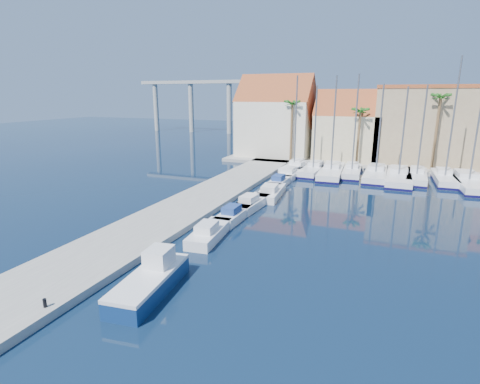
% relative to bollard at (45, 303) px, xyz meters
% --- Properties ---
extents(ground, '(260.00, 260.00, 0.00)m').
position_rel_bollard_xyz_m(ground, '(6.60, 3.46, -0.73)').
color(ground, black).
rests_on(ground, ground).
extents(quay_west, '(6.00, 77.00, 0.50)m').
position_rel_bollard_xyz_m(quay_west, '(-2.40, 16.96, -0.48)').
color(quay_west, gray).
rests_on(quay_west, ground).
extents(shore_north, '(54.00, 16.00, 0.50)m').
position_rel_bollard_xyz_m(shore_north, '(16.60, 51.46, -0.48)').
color(shore_north, gray).
rests_on(shore_north, ground).
extents(bollard, '(0.18, 0.18, 0.45)m').
position_rel_bollard_xyz_m(bollard, '(0.00, 0.00, 0.00)').
color(bollard, black).
rests_on(bollard, quay_west).
extents(fishing_boat, '(2.72, 6.34, 2.15)m').
position_rel_bollard_xyz_m(fishing_boat, '(3.44, 4.00, -0.01)').
color(fishing_boat, navy).
rests_on(fishing_boat, ground).
extents(motorboat_west_0, '(2.39, 5.87, 1.40)m').
position_rel_bollard_xyz_m(motorboat_west_0, '(2.89, 12.31, -0.22)').
color(motorboat_west_0, white).
rests_on(motorboat_west_0, ground).
extents(motorboat_west_1, '(1.75, 5.30, 1.40)m').
position_rel_bollard_xyz_m(motorboat_west_1, '(2.88, 17.11, -0.22)').
color(motorboat_west_1, white).
rests_on(motorboat_west_1, ground).
extents(motorboat_west_2, '(2.22, 5.90, 1.40)m').
position_rel_bollard_xyz_m(motorboat_west_2, '(3.07, 21.00, -0.22)').
color(motorboat_west_2, white).
rests_on(motorboat_west_2, ground).
extents(motorboat_west_3, '(2.70, 6.76, 1.40)m').
position_rel_bollard_xyz_m(motorboat_west_3, '(3.59, 25.65, -0.22)').
color(motorboat_west_3, white).
rests_on(motorboat_west_3, ground).
extents(motorboat_west_4, '(1.79, 5.37, 1.40)m').
position_rel_bollard_xyz_m(motorboat_west_4, '(3.05, 30.88, -0.22)').
color(motorboat_west_4, white).
rests_on(motorboat_west_4, ground).
extents(motorboat_west_5, '(2.22, 6.95, 1.40)m').
position_rel_bollard_xyz_m(motorboat_west_5, '(2.93, 36.11, -0.22)').
color(motorboat_west_5, white).
rests_on(motorboat_west_5, ground).
extents(motorboat_west_6, '(2.43, 6.12, 1.40)m').
position_rel_bollard_xyz_m(motorboat_west_6, '(3.19, 40.73, -0.22)').
color(motorboat_west_6, white).
rests_on(motorboat_west_6, ground).
extents(sailboat_0, '(2.85, 8.28, 13.14)m').
position_rel_bollard_xyz_m(sailboat_0, '(2.68, 40.19, -0.09)').
color(sailboat_0, white).
rests_on(sailboat_0, ground).
extents(sailboat_1, '(3.01, 9.17, 11.82)m').
position_rel_bollard_xyz_m(sailboat_1, '(5.52, 39.51, -0.13)').
color(sailboat_1, white).
rests_on(sailboat_1, ground).
extents(sailboat_2, '(3.49, 11.08, 13.01)m').
position_rel_bollard_xyz_m(sailboat_2, '(7.95, 39.12, -0.15)').
color(sailboat_2, white).
rests_on(sailboat_2, ground).
extents(sailboat_3, '(2.62, 8.51, 13.24)m').
position_rel_bollard_xyz_m(sailboat_3, '(10.53, 40.22, -0.10)').
color(sailboat_3, white).
rests_on(sailboat_3, ground).
extents(sailboat_4, '(2.91, 10.38, 11.94)m').
position_rel_bollard_xyz_m(sailboat_4, '(13.63, 39.65, -0.15)').
color(sailboat_4, white).
rests_on(sailboat_4, ground).
extents(sailboat_5, '(3.05, 11.43, 11.58)m').
position_rel_bollard_xyz_m(sailboat_5, '(16.37, 39.03, -0.17)').
color(sailboat_5, white).
rests_on(sailboat_5, ground).
extents(sailboat_6, '(2.86, 9.18, 11.79)m').
position_rel_bollard_xyz_m(sailboat_6, '(18.52, 40.05, -0.14)').
color(sailboat_6, white).
rests_on(sailboat_6, ground).
extents(sailboat_7, '(2.64, 9.13, 15.00)m').
position_rel_bollard_xyz_m(sailboat_7, '(21.67, 40.29, -0.08)').
color(sailboat_7, white).
rests_on(sailboat_7, ground).
extents(sailboat_8, '(3.97, 11.99, 13.15)m').
position_rel_bollard_xyz_m(sailboat_8, '(24.03, 39.09, -0.16)').
color(sailboat_8, white).
rests_on(sailboat_8, ground).
extents(building_0, '(12.30, 9.00, 13.50)m').
position_rel_bollard_xyz_m(building_0, '(-3.40, 50.46, 5.80)').
color(building_0, '#ECE3C5').
rests_on(building_0, shore_north).
extents(building_1, '(10.30, 8.00, 11.00)m').
position_rel_bollard_xyz_m(building_1, '(8.60, 50.46, 4.57)').
color(building_1, '#CBBB8F').
rests_on(building_1, shore_north).
extents(building_2, '(14.20, 10.20, 11.50)m').
position_rel_bollard_xyz_m(building_2, '(19.60, 51.46, 5.53)').
color(building_2, '#9F8462').
rests_on(building_2, shore_north).
extents(palm_0, '(2.60, 2.60, 10.15)m').
position_rel_bollard_xyz_m(palm_0, '(0.60, 45.46, 8.35)').
color(palm_0, brown).
rests_on(palm_0, shore_north).
extents(palm_1, '(2.60, 2.60, 9.15)m').
position_rel_bollard_xyz_m(palm_1, '(10.60, 45.46, 7.41)').
color(palm_1, brown).
rests_on(palm_1, shore_north).
extents(palm_2, '(2.60, 2.60, 11.15)m').
position_rel_bollard_xyz_m(palm_2, '(20.60, 45.46, 9.29)').
color(palm_2, brown).
rests_on(palm_2, shore_north).
extents(viaduct, '(48.00, 2.20, 14.45)m').
position_rel_bollard_xyz_m(viaduct, '(-32.47, 85.46, 9.52)').
color(viaduct, '#9E9E99').
rests_on(viaduct, ground).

